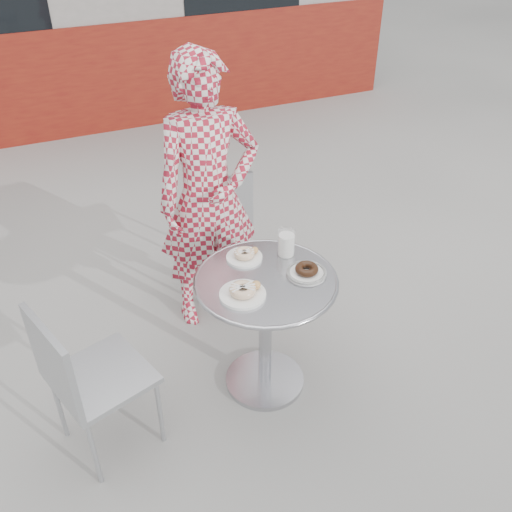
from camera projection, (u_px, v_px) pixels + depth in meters
name	position (u px, v px, depth m)	size (l,w,h in m)	color
ground	(262.00, 380.00, 2.96)	(60.00, 60.00, 0.00)	#9E9B96
bistro_table	(266.00, 307.00, 2.66)	(0.66, 0.66, 0.67)	silver
chair_far	(212.00, 249.00, 3.51)	(0.42, 0.43, 0.81)	#ACAFB4
chair_left	(105.00, 403.00, 2.52)	(0.48, 0.48, 0.80)	#ACAFB4
seated_person	(208.00, 198.00, 2.98)	(0.56, 0.37, 1.53)	maroon
plate_far	(245.00, 255.00, 2.70)	(0.17, 0.17, 0.05)	white
plate_near	(243.00, 292.00, 2.46)	(0.20, 0.20, 0.05)	white
plate_checker	(307.00, 272.00, 2.59)	(0.19, 0.19, 0.05)	white
milk_cup	(286.00, 244.00, 2.70)	(0.08, 0.08, 0.13)	white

